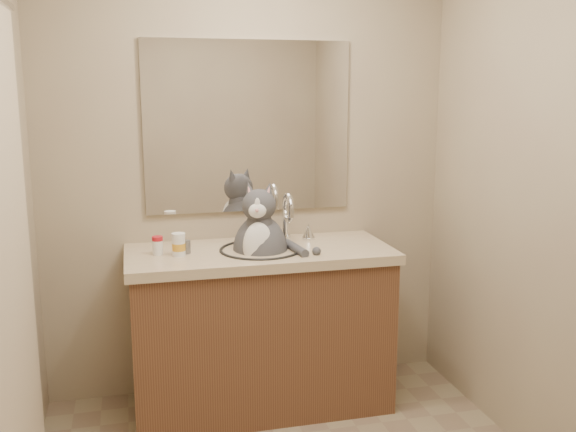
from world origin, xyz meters
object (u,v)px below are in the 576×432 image
object	(u,v)px
cat	(260,246)
pill_bottle_orange	(179,245)
pill_bottle_redcap	(158,245)
grey_canister	(186,247)

from	to	relation	value
cat	pill_bottle_orange	bearing A→B (deg)	-159.11
pill_bottle_redcap	pill_bottle_orange	xyz separation A→B (m)	(0.10, -0.05, 0.01)
pill_bottle_orange	grey_canister	size ratio (longest dim) A/B	1.70
pill_bottle_orange	grey_canister	xyz separation A→B (m)	(0.04, 0.04, -0.02)
pill_bottle_orange	grey_canister	distance (m)	0.06
cat	pill_bottle_orange	distance (m)	0.41
pill_bottle_redcap	pill_bottle_orange	bearing A→B (deg)	-27.02
cat	pill_bottle_redcap	size ratio (longest dim) A/B	6.09
cat	pill_bottle_redcap	distance (m)	0.51
cat	grey_canister	xyz separation A→B (m)	(-0.37, 0.01, 0.01)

